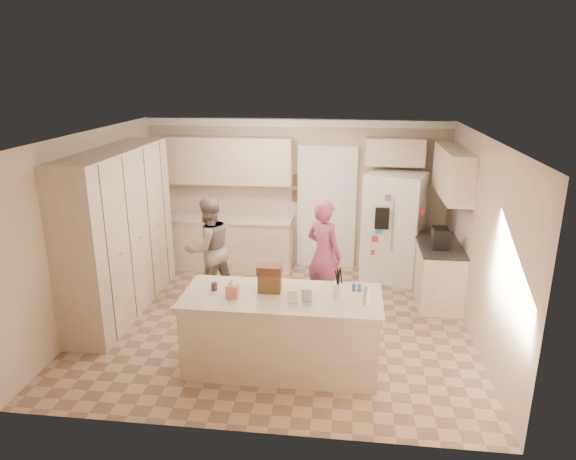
# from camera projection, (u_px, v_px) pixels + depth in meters

# --- Properties ---
(floor) EXTENTS (5.20, 4.60, 0.02)m
(floor) POSITION_uv_depth(u_px,v_px,m) (278.00, 323.00, 7.20)
(floor) COLOR tan
(floor) RESTS_ON ground
(ceiling) EXTENTS (5.20, 4.60, 0.02)m
(ceiling) POSITION_uv_depth(u_px,v_px,m) (277.00, 134.00, 6.41)
(ceiling) COLOR white
(ceiling) RESTS_ON wall_back
(wall_back) EXTENTS (5.20, 0.02, 2.60)m
(wall_back) POSITION_uv_depth(u_px,v_px,m) (296.00, 194.00, 8.99)
(wall_back) COLOR beige
(wall_back) RESTS_ON ground
(wall_front) EXTENTS (5.20, 0.02, 2.60)m
(wall_front) POSITION_uv_depth(u_px,v_px,m) (242.00, 312.00, 4.62)
(wall_front) COLOR beige
(wall_front) RESTS_ON ground
(wall_left) EXTENTS (0.02, 4.60, 2.60)m
(wall_left) POSITION_uv_depth(u_px,v_px,m) (91.00, 227.00, 7.10)
(wall_left) COLOR beige
(wall_left) RESTS_ON ground
(wall_right) EXTENTS (0.02, 4.60, 2.60)m
(wall_right) POSITION_uv_depth(u_px,v_px,m) (481.00, 242.00, 6.51)
(wall_right) COLOR beige
(wall_right) RESTS_ON ground
(crown_back) EXTENTS (5.20, 0.08, 0.12)m
(crown_back) POSITION_uv_depth(u_px,v_px,m) (296.00, 123.00, 8.58)
(crown_back) COLOR white
(crown_back) RESTS_ON wall_back
(pantry_bank) EXTENTS (0.60, 2.60, 2.35)m
(pantry_bank) POSITION_uv_depth(u_px,v_px,m) (120.00, 232.00, 7.30)
(pantry_bank) COLOR beige
(pantry_bank) RESTS_ON floor
(back_base_cab) EXTENTS (2.20, 0.60, 0.88)m
(back_base_cab) POSITION_uv_depth(u_px,v_px,m) (229.00, 243.00, 9.09)
(back_base_cab) COLOR beige
(back_base_cab) RESTS_ON floor
(back_countertop) EXTENTS (2.24, 0.63, 0.04)m
(back_countertop) POSITION_uv_depth(u_px,v_px,m) (228.00, 219.00, 8.94)
(back_countertop) COLOR beige
(back_countertop) RESTS_ON back_base_cab
(back_upper_cab) EXTENTS (2.20, 0.35, 0.80)m
(back_upper_cab) POSITION_uv_depth(u_px,v_px,m) (228.00, 160.00, 8.77)
(back_upper_cab) COLOR beige
(back_upper_cab) RESTS_ON wall_back
(doorway_opening) EXTENTS (0.90, 0.06, 2.10)m
(doorway_opening) POSITION_uv_depth(u_px,v_px,m) (327.00, 209.00, 8.98)
(doorway_opening) COLOR black
(doorway_opening) RESTS_ON floor
(doorway_casing) EXTENTS (1.02, 0.03, 2.22)m
(doorway_casing) POSITION_uv_depth(u_px,v_px,m) (327.00, 210.00, 8.95)
(doorway_casing) COLOR white
(doorway_casing) RESTS_ON floor
(wall_frame_upper) EXTENTS (0.15, 0.02, 0.20)m
(wall_frame_upper) POSITION_uv_depth(u_px,v_px,m) (297.00, 180.00, 8.88)
(wall_frame_upper) COLOR brown
(wall_frame_upper) RESTS_ON wall_back
(wall_frame_lower) EXTENTS (0.15, 0.02, 0.20)m
(wall_frame_lower) POSITION_uv_depth(u_px,v_px,m) (297.00, 196.00, 8.96)
(wall_frame_lower) COLOR brown
(wall_frame_lower) RESTS_ON wall_back
(refrigerator) EXTENTS (1.08, 0.95, 1.80)m
(refrigerator) POSITION_uv_depth(u_px,v_px,m) (393.00, 227.00, 8.45)
(refrigerator) COLOR white
(refrigerator) RESTS_ON floor
(fridge_seam) EXTENTS (0.02, 0.02, 1.78)m
(fridge_seam) POSITION_uv_depth(u_px,v_px,m) (395.00, 234.00, 8.11)
(fridge_seam) COLOR gray
(fridge_seam) RESTS_ON refrigerator
(fridge_dispenser) EXTENTS (0.22, 0.03, 0.35)m
(fridge_dispenser) POSITION_uv_depth(u_px,v_px,m) (382.00, 218.00, 8.05)
(fridge_dispenser) COLOR black
(fridge_dispenser) RESTS_ON refrigerator
(fridge_handle_l) EXTENTS (0.02, 0.02, 0.85)m
(fridge_handle_l) POSITION_uv_depth(u_px,v_px,m) (393.00, 225.00, 8.06)
(fridge_handle_l) COLOR silver
(fridge_handle_l) RESTS_ON refrigerator
(fridge_handle_r) EXTENTS (0.02, 0.02, 0.85)m
(fridge_handle_r) POSITION_uv_depth(u_px,v_px,m) (399.00, 225.00, 8.05)
(fridge_handle_r) COLOR silver
(fridge_handle_r) RESTS_ON refrigerator
(over_fridge_cab) EXTENTS (0.95, 0.35, 0.45)m
(over_fridge_cab) POSITION_uv_depth(u_px,v_px,m) (395.00, 152.00, 8.39)
(over_fridge_cab) COLOR beige
(over_fridge_cab) RESTS_ON wall_back
(right_base_cab) EXTENTS (0.60, 1.20, 0.88)m
(right_base_cab) POSITION_uv_depth(u_px,v_px,m) (437.00, 273.00, 7.75)
(right_base_cab) COLOR beige
(right_base_cab) RESTS_ON floor
(right_countertop) EXTENTS (0.63, 1.24, 0.04)m
(right_countertop) POSITION_uv_depth(u_px,v_px,m) (439.00, 245.00, 7.61)
(right_countertop) COLOR #2D2B28
(right_countertop) RESTS_ON right_base_cab
(right_upper_cab) EXTENTS (0.35, 1.50, 0.70)m
(right_upper_cab) POSITION_uv_depth(u_px,v_px,m) (453.00, 173.00, 7.47)
(right_upper_cab) COLOR beige
(right_upper_cab) RESTS_ON wall_right
(coffee_maker) EXTENTS (0.22, 0.28, 0.30)m
(coffee_maker) POSITION_uv_depth(u_px,v_px,m) (440.00, 238.00, 7.38)
(coffee_maker) COLOR black
(coffee_maker) RESTS_ON right_countertop
(island_base) EXTENTS (2.20, 0.90, 0.88)m
(island_base) POSITION_uv_depth(u_px,v_px,m) (282.00, 333.00, 6.00)
(island_base) COLOR beige
(island_base) RESTS_ON floor
(island_top) EXTENTS (2.28, 0.96, 0.05)m
(island_top) POSITION_uv_depth(u_px,v_px,m) (282.00, 297.00, 5.86)
(island_top) COLOR beige
(island_top) RESTS_ON island_base
(utensil_crock) EXTENTS (0.13, 0.13, 0.15)m
(utensil_crock) POSITION_uv_depth(u_px,v_px,m) (339.00, 290.00, 5.81)
(utensil_crock) COLOR white
(utensil_crock) RESTS_ON island_top
(tissue_box) EXTENTS (0.13, 0.13, 0.14)m
(tissue_box) POSITION_uv_depth(u_px,v_px,m) (232.00, 291.00, 5.80)
(tissue_box) COLOR #D17168
(tissue_box) RESTS_ON island_top
(tissue_plume) EXTENTS (0.08, 0.08, 0.08)m
(tissue_plume) POSITION_uv_depth(u_px,v_px,m) (232.00, 282.00, 5.77)
(tissue_plume) COLOR white
(tissue_plume) RESTS_ON tissue_box
(dollhouse_body) EXTENTS (0.26, 0.18, 0.22)m
(dollhouse_body) POSITION_uv_depth(u_px,v_px,m) (270.00, 282.00, 5.93)
(dollhouse_body) COLOR brown
(dollhouse_body) RESTS_ON island_top
(dollhouse_roof) EXTENTS (0.28, 0.20, 0.10)m
(dollhouse_roof) POSITION_uv_depth(u_px,v_px,m) (270.00, 269.00, 5.89)
(dollhouse_roof) COLOR #592D1E
(dollhouse_roof) RESTS_ON dollhouse_body
(jam_jar) EXTENTS (0.07, 0.07, 0.09)m
(jam_jar) POSITION_uv_depth(u_px,v_px,m) (214.00, 286.00, 5.98)
(jam_jar) COLOR #59263F
(jam_jar) RESTS_ON island_top
(greeting_card_a) EXTENTS (0.12, 0.06, 0.16)m
(greeting_card_a) POSITION_uv_depth(u_px,v_px,m) (293.00, 297.00, 5.62)
(greeting_card_a) COLOR white
(greeting_card_a) RESTS_ON island_top
(greeting_card_b) EXTENTS (0.12, 0.05, 0.16)m
(greeting_card_b) POSITION_uv_depth(u_px,v_px,m) (307.00, 296.00, 5.65)
(greeting_card_b) COLOR silver
(greeting_card_b) RESTS_ON island_top
(water_bottle) EXTENTS (0.07, 0.07, 0.24)m
(water_bottle) POSITION_uv_depth(u_px,v_px,m) (366.00, 295.00, 5.57)
(water_bottle) COLOR silver
(water_bottle) RESTS_ON island_top
(shaker_salt) EXTENTS (0.05, 0.05, 0.09)m
(shaker_salt) POSITION_uv_depth(u_px,v_px,m) (354.00, 287.00, 5.96)
(shaker_salt) COLOR #3460A1
(shaker_salt) RESTS_ON island_top
(shaker_pepper) EXTENTS (0.05, 0.05, 0.09)m
(shaker_pepper) POSITION_uv_depth(u_px,v_px,m) (360.00, 288.00, 5.95)
(shaker_pepper) COLOR #3460A1
(shaker_pepper) RESTS_ON island_top
(teen_boy) EXTENTS (0.99, 0.98, 1.61)m
(teen_boy) POSITION_uv_depth(u_px,v_px,m) (209.00, 248.00, 7.74)
(teen_boy) COLOR gray
(teen_boy) RESTS_ON floor
(teen_girl) EXTENTS (0.71, 0.66, 1.63)m
(teen_girl) POSITION_uv_depth(u_px,v_px,m) (324.00, 255.00, 7.45)
(teen_girl) COLOR #C25163
(teen_girl) RESTS_ON floor
(fridge_magnets) EXTENTS (0.76, 0.02, 1.44)m
(fridge_magnets) POSITION_uv_depth(u_px,v_px,m) (395.00, 234.00, 8.11)
(fridge_magnets) COLOR tan
(fridge_magnets) RESTS_ON refrigerator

